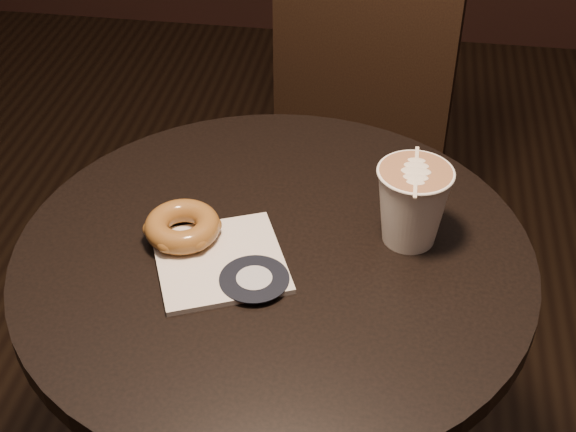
{
  "coord_description": "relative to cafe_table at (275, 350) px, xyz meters",
  "views": [
    {
      "loc": [
        0.14,
        -0.81,
        1.45
      ],
      "look_at": [
        0.01,
        0.03,
        0.79
      ],
      "focal_mm": 50.0,
      "sensor_mm": 36.0,
      "label": 1
    }
  ],
  "objects": [
    {
      "name": "pastry_bag",
      "position": [
        -0.06,
        -0.04,
        0.2
      ],
      "size": [
        0.21,
        0.21,
        0.01
      ],
      "primitive_type": "cube",
      "rotation": [
        0.0,
        0.0,
        0.41
      ],
      "color": "silver",
      "rests_on": "cafe_table"
    },
    {
      "name": "doughnut",
      "position": [
        -0.12,
        -0.0,
        0.22
      ],
      "size": [
        0.1,
        0.1,
        0.03
      ],
      "primitive_type": "torus",
      "color": "brown",
      "rests_on": "pastry_bag"
    },
    {
      "name": "chair",
      "position": [
        0.05,
        0.61,
        -0.01
      ],
      "size": [
        0.45,
        0.45,
        0.96
      ],
      "rotation": [
        0.0,
        0.0,
        -0.19
      ],
      "color": "black",
      "rests_on": "ground"
    },
    {
      "name": "latte_cup",
      "position": [
        0.18,
        0.05,
        0.26
      ],
      "size": [
        0.1,
        0.1,
        0.11
      ],
      "primitive_type": null,
      "color": "white",
      "rests_on": "cafe_table"
    },
    {
      "name": "cafe_table",
      "position": [
        0.0,
        0.0,
        0.0
      ],
      "size": [
        0.7,
        0.7,
        0.75
      ],
      "color": "black",
      "rests_on": "ground"
    }
  ]
}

